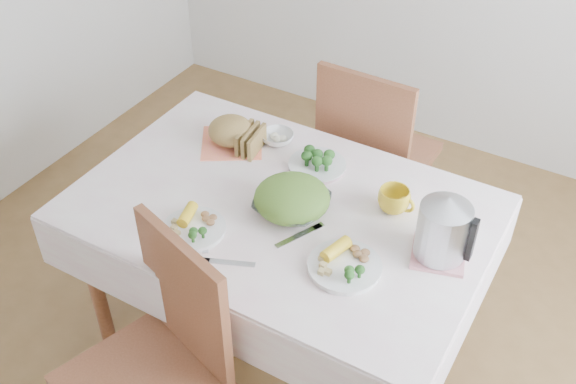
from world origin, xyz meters
The scene contains 17 objects.
floor centered at (0.00, 0.00, 0.00)m, with size 3.60×3.60×0.00m, color olive.
dining_table centered at (0.00, 0.00, 0.38)m, with size 1.40×0.90×0.75m, color brown.
tablecloth centered at (0.00, 0.00, 0.76)m, with size 1.50×1.00×0.01m, color white.
chair_far centered at (0.05, 0.81, 0.47)m, with size 0.46×0.46×1.02m, color brown.
salad_bowl centered at (0.05, -0.01, 0.79)m, with size 0.26×0.26×0.06m, color white.
dinner_plate_left centered at (-0.19, -0.27, 0.77)m, with size 0.23×0.23×0.02m, color white.
dinner_plate_right centered at (0.35, -0.17, 0.77)m, with size 0.25×0.25×0.02m, color white.
broccoli_plate centered at (0.01, 0.27, 0.77)m, with size 0.23×0.23×0.02m, color beige.
napkin centered at (-0.38, 0.24, 0.76)m, with size 0.24×0.24×0.00m, color #FF7F5A.
bread_loaf centered at (-0.38, 0.24, 0.82)m, with size 0.19×0.18×0.11m, color olive.
fruit_bowl centered at (-0.22, 0.34, 0.78)m, with size 0.14×0.14×0.04m, color white.
yellow_mug centered at (0.36, 0.18, 0.81)m, with size 0.12×0.12×0.09m, color gold.
pink_tray centered at (0.59, 0.04, 0.77)m, with size 0.18×0.18×0.01m, color #CD7D84.
electric_kettle centered at (0.59, 0.04, 0.88)m, with size 0.17×0.17×0.24m, color #B2B5BA.
fork_left centered at (-0.15, -0.27, 0.76)m, with size 0.02×0.18×0.00m, color silver.
fork_right centered at (0.14, -0.11, 0.76)m, with size 0.02×0.19×0.00m, color silver.
knife centered at (0.00, -0.34, 0.76)m, with size 0.02×0.18×0.00m, color silver.
Camera 1 is at (0.96, -1.60, 2.37)m, focal length 42.00 mm.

